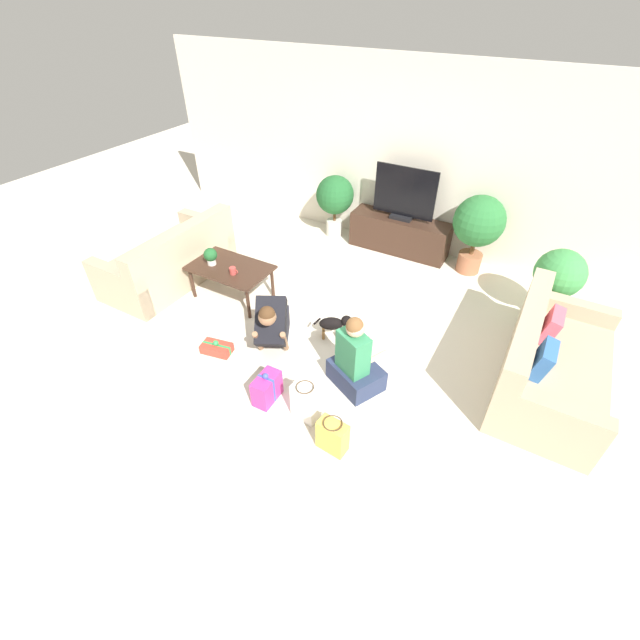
{
  "coord_description": "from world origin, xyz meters",
  "views": [
    {
      "loc": [
        1.9,
        -3.34,
        3.33
      ],
      "look_at": [
        0.13,
        -0.24,
        0.45
      ],
      "focal_mm": 24.0,
      "sensor_mm": 36.0,
      "label": 1
    }
  ],
  "objects": [
    {
      "name": "person_sitting",
      "position": [
        0.69,
        -0.5,
        0.31
      ],
      "size": [
        0.64,
        0.61,
        0.89
      ],
      "rotation": [
        0.0,
        0.0,
        2.68
      ],
      "color": "#283351",
      "rests_on": "ground_plane"
    },
    {
      "name": "coffee_table",
      "position": [
        -1.39,
        0.12,
        0.41
      ],
      "size": [
        1.03,
        0.64,
        0.46
      ],
      "color": "#382319",
      "rests_on": "ground_plane"
    },
    {
      "name": "gift_bag_a",
      "position": [
        0.86,
        -1.3,
        0.17
      ],
      "size": [
        0.28,
        0.19,
        0.35
      ],
      "rotation": [
        0.0,
        0.0,
        -0.09
      ],
      "color": "#E5B74C",
      "rests_on": "ground_plane"
    },
    {
      "name": "tv_console",
      "position": [
        0.04,
        2.35,
        0.27
      ],
      "size": [
        1.49,
        0.42,
        0.53
      ],
      "color": "#382319",
      "rests_on": "ground_plane"
    },
    {
      "name": "tabletop_plant",
      "position": [
        -1.63,
        0.05,
        0.58
      ],
      "size": [
        0.17,
        0.17,
        0.22
      ],
      "color": "beige",
      "rests_on": "coffee_table"
    },
    {
      "name": "person_kneeling",
      "position": [
        -0.36,
        -0.43,
        0.34
      ],
      "size": [
        0.64,
        0.83,
        0.79
      ],
      "rotation": [
        0.0,
        0.0,
        0.5
      ],
      "color": "#23232D",
      "rests_on": "ground_plane"
    },
    {
      "name": "wall_back",
      "position": [
        0.0,
        2.63,
        1.3
      ],
      "size": [
        8.4,
        0.06,
        2.6
      ],
      "color": "beige",
      "rests_on": "ground_plane"
    },
    {
      "name": "tv",
      "position": [
        0.04,
        2.35,
        0.88
      ],
      "size": [
        0.91,
        0.2,
        0.76
      ],
      "color": "black",
      "rests_on": "tv_console"
    },
    {
      "name": "sofa_left",
      "position": [
        -2.38,
        0.04,
        0.29
      ],
      "size": [
        0.92,
        1.8,
        0.84
      ],
      "rotation": [
        0.0,
        0.0,
        -1.57
      ],
      "color": "tan",
      "rests_on": "ground_plane"
    },
    {
      "name": "mug",
      "position": [
        -1.24,
        0.01,
        0.51
      ],
      "size": [
        0.12,
        0.08,
        0.09
      ],
      "color": "#B23D38",
      "rests_on": "coffee_table"
    },
    {
      "name": "dog",
      "position": [
        0.16,
        0.06,
        0.2
      ],
      "size": [
        0.42,
        0.28,
        0.3
      ],
      "rotation": [
        0.0,
        0.0,
        2.07
      ],
      "color": "black",
      "rests_on": "ground_plane"
    },
    {
      "name": "gift_bag_b",
      "position": [
        0.47,
        -1.11,
        0.2
      ],
      "size": [
        0.28,
        0.19,
        0.42
      ],
      "rotation": [
        0.0,
        0.0,
        -0.15
      ],
      "color": "white",
      "rests_on": "ground_plane"
    },
    {
      "name": "potted_plant_corner_right",
      "position": [
        2.24,
        1.68,
        0.6
      ],
      "size": [
        0.57,
        0.57,
        0.93
      ],
      "color": "#A36042",
      "rests_on": "ground_plane"
    },
    {
      "name": "sofa_right",
      "position": [
        2.38,
        0.43,
        0.29
      ],
      "size": [
        0.92,
        1.8,
        0.84
      ],
      "rotation": [
        0.0,
        0.0,
        1.57
      ],
      "color": "tan",
      "rests_on": "ground_plane"
    },
    {
      "name": "gift_box_a",
      "position": [
        -0.88,
        -0.83,
        0.06
      ],
      "size": [
        0.37,
        0.25,
        0.16
      ],
      "rotation": [
        0.0,
        0.0,
        0.19
      ],
      "color": "red",
      "rests_on": "ground_plane"
    },
    {
      "name": "gift_box_b",
      "position": [
        0.02,
        -1.11,
        0.15
      ],
      "size": [
        0.18,
        0.32,
        0.35
      ],
      "rotation": [
        0.0,
        0.0,
        0.02
      ],
      "color": "#CC3389",
      "rests_on": "ground_plane"
    },
    {
      "name": "ground_plane",
      "position": [
        0.0,
        0.0,
        0.0
      ],
      "size": [
        16.0,
        16.0,
        0.0
      ],
      "primitive_type": "plane",
      "color": "beige"
    },
    {
      "name": "potted_plant_back_left",
      "position": [
        -1.05,
        2.3,
        0.64
      ],
      "size": [
        0.59,
        0.59,
        0.98
      ],
      "color": "beige",
      "rests_on": "ground_plane"
    },
    {
      "name": "potted_plant_back_right",
      "position": [
        1.14,
        2.3,
        0.72
      ],
      "size": [
        0.69,
        0.69,
        1.12
      ],
      "color": "#A36042",
      "rests_on": "ground_plane"
    }
  ]
}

